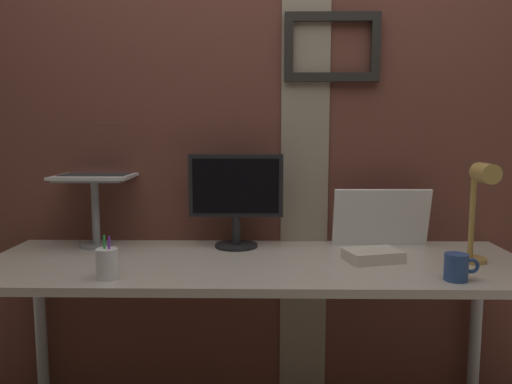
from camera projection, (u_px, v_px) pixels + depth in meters
brick_wall_back at (272, 117)px, 2.21m from camera, size 3.01×0.16×2.62m
desk at (256, 279)px, 1.90m from camera, size 2.06×0.68×0.76m
monitor at (236, 192)px, 2.08m from camera, size 0.39×0.18×0.39m
laptop_stand at (95, 201)px, 2.09m from camera, size 0.28×0.22×0.29m
laptop at (99, 162)px, 2.15m from camera, size 0.32×0.31×0.24m
whiteboard_panel at (381, 218)px, 2.11m from camera, size 0.41×0.07×0.25m
desk_lamp at (479, 202)px, 1.79m from camera, size 0.12×0.20×0.38m
pen_cup at (107, 264)px, 1.65m from camera, size 0.07×0.07×0.15m
coffee_mug at (457, 267)px, 1.63m from camera, size 0.11×0.08×0.09m
paper_clutter_stack at (373, 255)px, 1.88m from camera, size 0.23×0.19×0.04m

